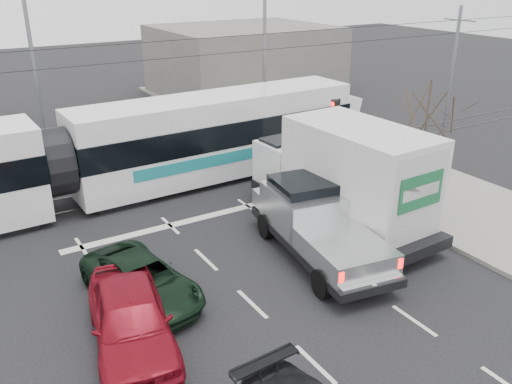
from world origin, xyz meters
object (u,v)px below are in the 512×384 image
traffic_signal (336,122)px  navy_pickup (360,193)px  street_lamp_far (28,57)px  green_car (141,280)px  red_car (131,319)px  silver_pickup (314,221)px  bare_tree (427,115)px  street_lamp_near (262,45)px  tram (54,164)px  box_truck (345,177)px

traffic_signal → navy_pickup: (-1.78, -3.74, -1.63)m
street_lamp_far → green_car: size_ratio=2.02×
navy_pickup → green_car: 9.04m
green_car → red_car: size_ratio=0.93×
traffic_signal → silver_pickup: (-4.83, -4.93, -1.57)m
navy_pickup → red_car: 10.34m
street_lamp_far → navy_pickup: 16.44m
bare_tree → silver_pickup: size_ratio=0.74×
navy_pickup → bare_tree: bearing=6.7°
navy_pickup → red_car: bearing=-152.7°
street_lamp_near → tram: size_ratio=0.33×
bare_tree → silver_pickup: 6.58m
box_truck → green_car: 8.24m
street_lamp_far → silver_pickup: street_lamp_far is taller
green_car → tram: bearing=84.9°
traffic_signal → navy_pickup: 4.45m
box_truck → green_car: box_truck is taller
bare_tree → street_lamp_near: size_ratio=0.56×
silver_pickup → box_truck: 2.54m
street_lamp_far → green_car: bearing=-90.4°
street_lamp_near → street_lamp_far: bearing=170.1°
bare_tree → street_lamp_near: 11.58m
street_lamp_near → navy_pickup: 12.22m
street_lamp_near → street_lamp_far: (-11.50, 2.00, 0.00)m
box_truck → street_lamp_near: bearing=70.5°
bare_tree → tram: (-12.50, 6.95, -1.79)m
traffic_signal → street_lamp_far: street_lamp_far is taller
street_lamp_far → tram: street_lamp_far is taller
street_lamp_far → green_car: 14.79m
street_lamp_near → green_car: bearing=-133.8°
tram → red_car: (-0.36, -9.46, -1.18)m
street_lamp_near → navy_pickup: size_ratio=1.59×
traffic_signal → street_lamp_near: (0.84, 7.50, 2.37)m
traffic_signal → street_lamp_far: bearing=138.3°
traffic_signal → tram: size_ratio=0.13×
red_car → box_truck: bearing=27.7°
box_truck → traffic_signal: bearing=53.0°
traffic_signal → box_truck: (-2.67, -3.86, -0.77)m
green_car → red_car: red_car is taller
bare_tree → street_lamp_far: bearing=131.1°
street_lamp_far → box_truck: street_lamp_far is taller
street_lamp_far → silver_pickup: (5.82, -14.44, -3.94)m
bare_tree → navy_pickup: 3.96m
traffic_signal → box_truck: size_ratio=0.45×
street_lamp_far → green_car: street_lamp_far is taller
street_lamp_near → tram: bearing=-159.6°
street_lamp_far → red_car: bearing=-93.9°
red_car → green_car: bearing=74.5°
street_lamp_near → bare_tree: bearing=-88.6°
street_lamp_near → street_lamp_far: size_ratio=1.00×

